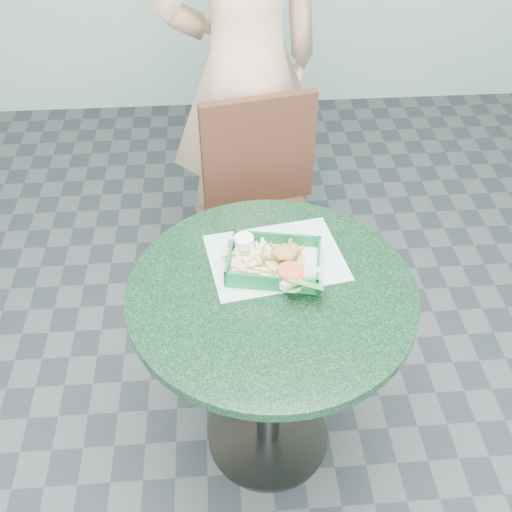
{
  "coord_description": "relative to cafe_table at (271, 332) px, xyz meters",
  "views": [
    {
      "loc": [
        -0.13,
        -1.16,
        1.96
      ],
      "look_at": [
        -0.04,
        0.1,
        0.8
      ],
      "focal_mm": 42.0,
      "sensor_mm": 36.0,
      "label": 1
    }
  ],
  "objects": [
    {
      "name": "food_basket",
      "position": [
        0.01,
        0.08,
        0.19
      ],
      "size": [
        0.26,
        0.19,
        0.05
      ],
      "rotation": [
        0.0,
        0.0,
        -0.19
      ],
      "color": "#0C5E2E",
      "rests_on": "placemat"
    },
    {
      "name": "fries_pile",
      "position": [
        -0.06,
        0.08,
        0.21
      ],
      "size": [
        0.15,
        0.16,
        0.05
      ],
      "primitive_type": null,
      "rotation": [
        0.0,
        0.0,
        0.4
      ],
      "color": "#CFC07E",
      "rests_on": "food_basket"
    },
    {
      "name": "placemat",
      "position": [
        0.02,
        0.12,
        0.17
      ],
      "size": [
        0.43,
        0.35,
        0.0
      ],
      "primitive_type": "cube",
      "rotation": [
        0.0,
        0.0,
        0.16
      ],
      "color": "#A7D1CB",
      "rests_on": "cafe_table"
    },
    {
      "name": "diner_person",
      "position": [
        -0.01,
        1.02,
        0.57
      ],
      "size": [
        0.98,
        0.82,
        2.3
      ],
      "primitive_type": "imported",
      "rotation": [
        0.0,
        0.0,
        3.52
      ],
      "color": "#EAB38F",
      "rests_on": "floor"
    },
    {
      "name": "cafe_table",
      "position": [
        0.0,
        0.0,
        0.0
      ],
      "size": [
        0.81,
        0.81,
        0.75
      ],
      "color": "#343434",
      "rests_on": "floor"
    },
    {
      "name": "dining_chair",
      "position": [
        0.02,
        0.69,
        -0.05
      ],
      "size": [
        0.44,
        0.44,
        0.93
      ],
      "rotation": [
        0.0,
        0.0,
        0.2
      ],
      "color": "#513226",
      "rests_on": "floor"
    },
    {
      "name": "garnish_cup",
      "position": [
        0.07,
        0.0,
        0.21
      ],
      "size": [
        0.12,
        0.12,
        0.05
      ],
      "rotation": [
        0.0,
        0.0,
        0.2
      ],
      "color": "white",
      "rests_on": "food_basket"
    },
    {
      "name": "sauce_ramekin",
      "position": [
        -0.08,
        0.13,
        0.22
      ],
      "size": [
        0.06,
        0.06,
        0.03
      ],
      "rotation": [
        0.0,
        0.0,
        0.03
      ],
      "color": "white",
      "rests_on": "food_basket"
    },
    {
      "name": "floor",
      "position": [
        0.0,
        0.0,
        -0.58
      ],
      "size": [
        4.0,
        5.0,
        0.02
      ],
      "primitive_type": "cube",
      "color": "#303335",
      "rests_on": "ground"
    },
    {
      "name": "crab_sandwich",
      "position": [
        0.04,
        0.08,
        0.22
      ],
      "size": [
        0.12,
        0.12,
        0.07
      ],
      "rotation": [
        0.0,
        0.0,
        -0.34
      ],
      "color": "tan",
      "rests_on": "food_basket"
    }
  ]
}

